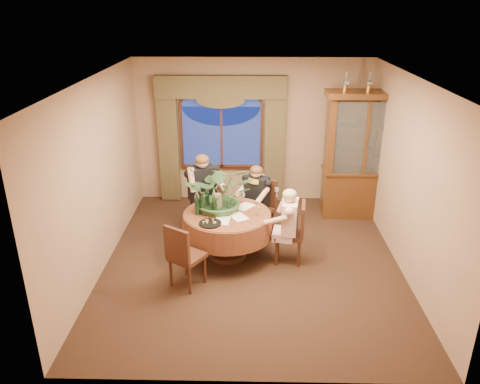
{
  "coord_description": "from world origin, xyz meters",
  "views": [
    {
      "loc": [
        -0.05,
        -6.34,
        3.79
      ],
      "look_at": [
        -0.19,
        0.15,
        1.1
      ],
      "focal_mm": 35.0,
      "sensor_mm": 36.0,
      "label": 1
    }
  ],
  "objects_px": {
    "wine_bottle_2": "(197,201)",
    "wine_bottle_3": "(214,204)",
    "chair_back_right": "(259,209)",
    "olive_bowl": "(228,213)",
    "wine_bottle_1": "(202,204)",
    "centerpiece_plant": "(221,169)",
    "chair_front_left": "(187,255)",
    "person_pink": "(290,227)",
    "oil_lamp_left": "(346,81)",
    "oil_lamp_center": "(370,81)",
    "wine_bottle_0": "(207,197)",
    "dining_table": "(227,235)",
    "oil_lamp_right": "(394,81)",
    "wine_bottle_5": "(197,204)",
    "stoneware_vase": "(218,201)",
    "china_cabinet": "(362,156)",
    "chair_back": "(214,205)",
    "wine_bottle_4": "(214,201)",
    "person_scarf": "(256,200)",
    "chair_right": "(289,233)"
  },
  "relations": [
    {
      "from": "wine_bottle_3",
      "to": "wine_bottle_4",
      "type": "xyz_separation_m",
      "value": [
        -0.01,
        0.14,
        0.0
      ]
    },
    {
      "from": "stoneware_vase",
      "to": "centerpiece_plant",
      "type": "bearing_deg",
      "value": 7.32
    },
    {
      "from": "chair_right",
      "to": "wine_bottle_3",
      "type": "bearing_deg",
      "value": 93.49
    },
    {
      "from": "chair_back_right",
      "to": "person_pink",
      "type": "height_order",
      "value": "person_pink"
    },
    {
      "from": "oil_lamp_center",
      "to": "oil_lamp_right",
      "type": "height_order",
      "value": "same"
    },
    {
      "from": "centerpiece_plant",
      "to": "person_scarf",
      "type": "bearing_deg",
      "value": 48.03
    },
    {
      "from": "dining_table",
      "to": "wine_bottle_4",
      "type": "xyz_separation_m",
      "value": [
        -0.2,
        0.09,
        0.54
      ]
    },
    {
      "from": "oil_lamp_right",
      "to": "chair_back_right",
      "type": "bearing_deg",
      "value": -159.28
    },
    {
      "from": "dining_table",
      "to": "china_cabinet",
      "type": "bearing_deg",
      "value": 34.12
    },
    {
      "from": "centerpiece_plant",
      "to": "wine_bottle_2",
      "type": "xyz_separation_m",
      "value": [
        -0.37,
        -0.08,
        -0.48
      ]
    },
    {
      "from": "chair_front_left",
      "to": "wine_bottle_0",
      "type": "xyz_separation_m",
      "value": [
        0.2,
        1.03,
        0.44
      ]
    },
    {
      "from": "centerpiece_plant",
      "to": "oil_lamp_right",
      "type": "bearing_deg",
      "value": 26.65
    },
    {
      "from": "oil_lamp_center",
      "to": "wine_bottle_5",
      "type": "height_order",
      "value": "oil_lamp_center"
    },
    {
      "from": "wine_bottle_1",
      "to": "china_cabinet",
      "type": "bearing_deg",
      "value": 30.93
    },
    {
      "from": "oil_lamp_center",
      "to": "person_pink",
      "type": "distance_m",
      "value": 2.95
    },
    {
      "from": "chair_right",
      "to": "stoneware_vase",
      "type": "height_order",
      "value": "stoneware_vase"
    },
    {
      "from": "olive_bowl",
      "to": "wine_bottle_0",
      "type": "bearing_deg",
      "value": 142.15
    },
    {
      "from": "centerpiece_plant",
      "to": "chair_front_left",
      "type": "bearing_deg",
      "value": -113.62
    },
    {
      "from": "wine_bottle_3",
      "to": "wine_bottle_4",
      "type": "distance_m",
      "value": 0.14
    },
    {
      "from": "china_cabinet",
      "to": "chair_back_right",
      "type": "bearing_deg",
      "value": -155.27
    },
    {
      "from": "dining_table",
      "to": "oil_lamp_center",
      "type": "xyz_separation_m",
      "value": [
        2.37,
        1.6,
        2.12
      ]
    },
    {
      "from": "person_scarf",
      "to": "stoneware_vase",
      "type": "bearing_deg",
      "value": 76.52
    },
    {
      "from": "centerpiece_plant",
      "to": "olive_bowl",
      "type": "xyz_separation_m",
      "value": [
        0.12,
        -0.21,
        -0.62
      ]
    },
    {
      "from": "china_cabinet",
      "to": "wine_bottle_2",
      "type": "relative_size",
      "value": 7.04
    },
    {
      "from": "oil_lamp_left",
      "to": "oil_lamp_center",
      "type": "distance_m",
      "value": 0.4
    },
    {
      "from": "olive_bowl",
      "to": "wine_bottle_1",
      "type": "distance_m",
      "value": 0.43
    },
    {
      "from": "chair_front_left",
      "to": "person_pink",
      "type": "distance_m",
      "value": 1.61
    },
    {
      "from": "oil_lamp_center",
      "to": "wine_bottle_1",
      "type": "bearing_deg",
      "value": -149.07
    },
    {
      "from": "wine_bottle_1",
      "to": "person_scarf",
      "type": "bearing_deg",
      "value": 44.51
    },
    {
      "from": "wine_bottle_1",
      "to": "wine_bottle_3",
      "type": "bearing_deg",
      "value": -1.63
    },
    {
      "from": "stoneware_vase",
      "to": "oil_lamp_right",
      "type": "bearing_deg",
      "value": 26.38
    },
    {
      "from": "chair_back_right",
      "to": "chair_front_left",
      "type": "height_order",
      "value": "same"
    },
    {
      "from": "china_cabinet",
      "to": "chair_back",
      "type": "distance_m",
      "value": 2.81
    },
    {
      "from": "dining_table",
      "to": "oil_lamp_right",
      "type": "bearing_deg",
      "value": 30.06
    },
    {
      "from": "dining_table",
      "to": "wine_bottle_2",
      "type": "height_order",
      "value": "wine_bottle_2"
    },
    {
      "from": "chair_right",
      "to": "wine_bottle_5",
      "type": "xyz_separation_m",
      "value": [
        -1.4,
        0.06,
        0.44
      ]
    },
    {
      "from": "olive_bowl",
      "to": "wine_bottle_5",
      "type": "distance_m",
      "value": 0.49
    },
    {
      "from": "chair_right",
      "to": "wine_bottle_5",
      "type": "bearing_deg",
      "value": 94.63
    },
    {
      "from": "chair_back",
      "to": "olive_bowl",
      "type": "bearing_deg",
      "value": 90.53
    },
    {
      "from": "chair_back",
      "to": "wine_bottle_0",
      "type": "height_order",
      "value": "wine_bottle_0"
    },
    {
      "from": "olive_bowl",
      "to": "wine_bottle_2",
      "type": "bearing_deg",
      "value": 164.11
    },
    {
      "from": "dining_table",
      "to": "oil_lamp_center",
      "type": "bearing_deg",
      "value": 34.12
    },
    {
      "from": "wine_bottle_0",
      "to": "wine_bottle_2",
      "type": "xyz_separation_m",
      "value": [
        -0.14,
        -0.13,
        0.0
      ]
    },
    {
      "from": "wine_bottle_2",
      "to": "wine_bottle_3",
      "type": "xyz_separation_m",
      "value": [
        0.28,
        -0.14,
        0.0
      ]
    },
    {
      "from": "stoneware_vase",
      "to": "wine_bottle_2",
      "type": "relative_size",
      "value": 0.76
    },
    {
      "from": "chair_right",
      "to": "olive_bowl",
      "type": "bearing_deg",
      "value": 92.83
    },
    {
      "from": "oil_lamp_right",
      "to": "person_pink",
      "type": "xyz_separation_m",
      "value": [
        -1.82,
        -1.77,
        -1.88
      ]
    },
    {
      "from": "chair_back_right",
      "to": "olive_bowl",
      "type": "distance_m",
      "value": 0.98
    },
    {
      "from": "oil_lamp_center",
      "to": "wine_bottle_3",
      "type": "distance_m",
      "value": 3.43
    },
    {
      "from": "oil_lamp_right",
      "to": "wine_bottle_5",
      "type": "relative_size",
      "value": 1.03
    }
  ]
}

